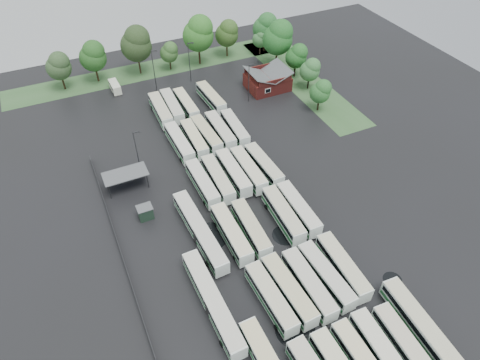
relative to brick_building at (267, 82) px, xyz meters
name	(u,v)px	position (x,y,z in m)	size (l,w,h in m)	color
ground	(259,237)	(-24.00, -42.77, -1.87)	(160.00, 160.00, 0.00)	black
brick_building	(267,82)	(0.00, 0.00, 0.00)	(10.07, 8.60, 5.39)	maroon
wash_shed	(125,175)	(-41.20, -20.74, 1.12)	(8.20, 4.20, 3.58)	#2D2D30
utility_hut	(145,212)	(-40.20, -30.17, -0.55)	(2.70, 2.20, 2.62)	black
grass_strip_north	(158,68)	(-22.00, 22.03, -1.86)	(80.00, 10.00, 0.01)	#32582C
grass_strip_east	(301,80)	(10.00, 0.03, -1.86)	(10.00, 50.00, 0.01)	#32582C
west_fence	(119,245)	(-46.20, -34.77, -1.27)	(0.10, 50.00, 1.20)	#2D2D30
bus_r0c3	(382,353)	(-18.95, -68.51, -0.03)	(3.05, 12.11, 3.34)	silver
bus_r0c4	(405,346)	(-15.52, -69.01, -0.07)	(3.07, 11.86, 3.27)	silver
bus_r1c0	(271,298)	(-28.33, -55.01, -0.04)	(2.90, 11.97, 3.31)	silver
bus_r1c1	(289,290)	(-25.34, -54.98, 0.02)	(3.12, 12.41, 3.43)	silver
bus_r1c2	(308,284)	(-22.13, -55.35, 0.01)	(2.62, 12.26, 3.41)	silver
bus_r1c3	(326,276)	(-18.95, -55.14, -0.02)	(3.04, 12.17, 3.36)	silver
bus_r1c4	(343,267)	(-15.63, -54.86, -0.01)	(3.02, 12.23, 3.38)	silver
bus_r2c0	(231,233)	(-28.58, -41.44, 0.01)	(2.66, 12.26, 3.41)	silver
bus_r2c1	(251,228)	(-25.08, -41.73, -0.05)	(2.96, 11.97, 3.31)	silver
bus_r2c3	(283,214)	(-18.64, -41.35, 0.02)	(3.15, 12.42, 3.43)	silver
bus_r2c4	(298,209)	(-15.56, -41.27, -0.01)	(2.82, 12.19, 3.38)	silver
bus_r3c0	(202,183)	(-28.48, -27.96, -0.05)	(2.64, 11.88, 3.30)	silver
bus_r3c1	(218,179)	(-25.35, -28.03, -0.03)	(2.86, 12.06, 3.34)	silver
bus_r3c2	(233,173)	(-22.01, -27.69, -0.01)	(2.68, 12.17, 3.38)	silver
bus_r3c3	(248,170)	(-18.99, -28.15, -0.01)	(2.66, 12.15, 3.38)	silver
bus_r3c4	(264,165)	(-15.64, -28.16, -0.05)	(2.96, 11.92, 3.29)	silver
bus_r4c0	(179,143)	(-28.35, -14.38, -0.01)	(2.78, 12.19, 3.38)	silver
bus_r4c1	(194,139)	(-25.04, -14.39, -0.07)	(2.77, 11.80, 3.27)	silver
bus_r4c2	(206,134)	(-22.15, -14.03, -0.04)	(2.98, 12.00, 3.32)	silver
bus_r4c3	(220,131)	(-18.91, -14.05, -0.01)	(2.66, 12.13, 3.37)	silver
bus_r4c4	(235,128)	(-15.61, -14.44, -0.09)	(2.99, 11.71, 3.23)	silver
bus_r5c0	(161,110)	(-28.26, -1.08, 0.02)	(2.95, 12.38, 3.43)	silver
bus_r5c1	(172,106)	(-25.32, -0.49, -0.01)	(3.03, 12.19, 3.37)	silver
bus_r5c2	(186,104)	(-22.05, -0.99, -0.09)	(2.53, 11.62, 3.23)	silver
bus_r5c4	(211,98)	(-15.73, -0.93, -0.02)	(3.14, 12.17, 3.36)	silver
artic_bus_west_b	(200,231)	(-33.17, -38.71, -0.01)	(3.27, 18.10, 3.34)	silver
artic_bus_west_c	(213,302)	(-36.28, -51.99, -0.03)	(2.92, 17.93, 3.32)	silver
artic_bus_east	(429,338)	(-11.80, -69.55, 0.02)	(3.46, 18.40, 3.40)	silver
minibus	(115,87)	(-35.30, 14.95, -0.57)	(2.16, 5.40, 2.33)	white
tree_north_0	(59,66)	(-46.55, 21.37, 4.60)	(6.07, 6.07, 10.05)	#322514
tree_north_1	(93,56)	(-38.05, 21.70, 5.28)	(6.71, 6.71, 11.11)	#372213
tree_north_2	(136,43)	(-26.96, 21.05, 6.63)	(7.97, 7.97, 13.20)	#38281A
tree_north_3	(169,52)	(-18.99, 19.75, 3.19)	(4.75, 4.75, 7.86)	black
tree_north_4	(199,33)	(-10.58, 19.38, 6.93)	(8.26, 8.26, 13.67)	#301D12
tree_north_5	(227,33)	(-1.93, 20.47, 4.90)	(6.35, 6.35, 10.52)	#392816
tree_north_6	(266,27)	(8.96, 18.69, 5.36)	(6.78, 6.78, 11.23)	black
tree_east_0	(321,91)	(6.40, -13.97, 3.28)	(4.84, 4.84, 8.01)	black
tree_east_1	(311,69)	(9.49, -4.47, 3.44)	(4.98, 4.98, 8.25)	black
tree_east_2	(297,56)	(9.57, 2.28, 3.98)	(5.51, 5.49, 9.09)	black
tree_east_3	(279,37)	(7.66, 8.96, 6.60)	(7.94, 7.94, 13.15)	#382616
tree_east_4	(261,38)	(7.03, 17.57, 2.92)	(4.50, 4.49, 7.44)	#38281D
lamp_post_ne	(249,81)	(-6.82, -3.44, 3.72)	(1.48, 0.29, 9.62)	#2D2D30
lamp_post_nw	(137,150)	(-37.65, -17.74, 3.76)	(1.49, 0.29, 9.69)	#2D2D30
lamp_post_back_w	(154,68)	(-25.72, 10.59, 4.42)	(1.67, 0.32, 10.82)	#2D2D30
lamp_post_back_e	(190,60)	(-16.24, 11.53, 4.22)	(1.61, 0.31, 10.48)	#2D2D30
puddle_0	(295,330)	(-27.01, -60.06, -1.86)	(5.79, 5.79, 0.01)	black
puddle_1	(391,319)	(-13.62, -64.46, -1.86)	(4.07, 4.07, 0.01)	black
puddle_2	(211,236)	(-31.30, -39.01, -1.86)	(6.22, 6.22, 0.01)	black
puddle_3	(285,235)	(-19.72, -44.25, -1.86)	(4.55, 4.55, 0.01)	black
puddle_4	(392,280)	(-8.94, -59.23, -1.86)	(3.01, 3.01, 0.01)	black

